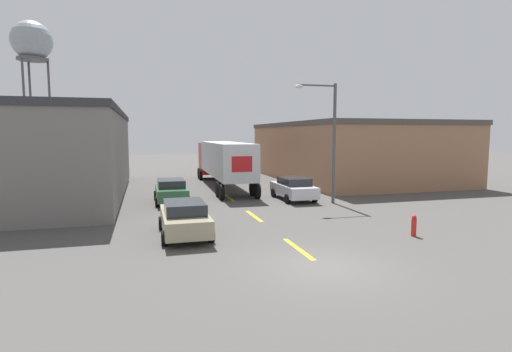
% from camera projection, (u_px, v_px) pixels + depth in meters
% --- Properties ---
extents(ground_plane, '(160.00, 160.00, 0.00)m').
position_uv_depth(ground_plane, '(322.00, 267.00, 13.38)').
color(ground_plane, '#4C4947').
extents(road_centerline, '(0.20, 15.88, 0.01)m').
position_uv_depth(road_centerline, '(254.00, 216.00, 21.65)').
color(road_centerline, yellow).
rests_on(road_centerline, ground_plane).
extents(warehouse_left, '(9.54, 22.84, 6.12)m').
position_uv_depth(warehouse_left, '(55.00, 153.00, 28.82)').
color(warehouse_left, slate).
rests_on(warehouse_left, ground_plane).
extents(warehouse_right, '(13.89, 20.94, 5.57)m').
position_uv_depth(warehouse_right, '(348.00, 151.00, 39.92)').
color(warehouse_right, '#9E7051').
rests_on(warehouse_right, ground_plane).
extents(semi_truck, '(3.13, 15.60, 3.77)m').
position_uv_depth(semi_truck, '(222.00, 159.00, 33.75)').
color(semi_truck, '#B21919').
rests_on(semi_truck, ground_plane).
extents(parked_car_left_far, '(2.11, 4.56, 1.53)m').
position_uv_depth(parked_car_left_far, '(171.00, 190.00, 25.90)').
color(parked_car_left_far, '#2D5B38').
rests_on(parked_car_left_far, ground_plane).
extents(parked_car_right_mid, '(2.11, 4.56, 1.53)m').
position_uv_depth(parked_car_right_mid, '(293.00, 188.00, 27.04)').
color(parked_car_right_mid, silver).
rests_on(parked_car_right_mid, ground_plane).
extents(parked_car_left_near, '(2.11, 4.56, 1.53)m').
position_uv_depth(parked_car_left_near, '(185.00, 218.00, 17.40)').
color(parked_car_left_near, tan).
rests_on(parked_car_left_near, ground_plane).
extents(water_tower, '(4.83, 4.83, 18.41)m').
position_uv_depth(water_tower, '(32.00, 43.00, 49.49)').
color(water_tower, '#47474C').
rests_on(water_tower, ground_plane).
extents(street_lamp, '(2.81, 0.32, 7.60)m').
position_uv_depth(street_lamp, '(329.00, 134.00, 25.24)').
color(street_lamp, '#4C4C51').
rests_on(street_lamp, ground_plane).
extents(fire_hydrant, '(0.22, 0.22, 0.94)m').
position_uv_depth(fire_hydrant, '(414.00, 226.00, 17.35)').
color(fire_hydrant, red).
rests_on(fire_hydrant, ground_plane).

